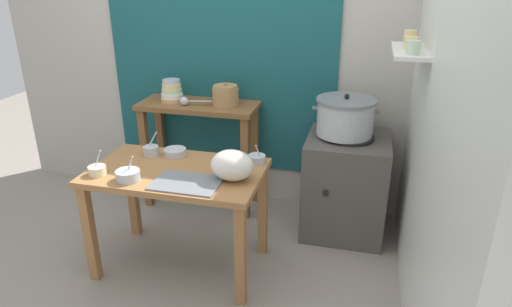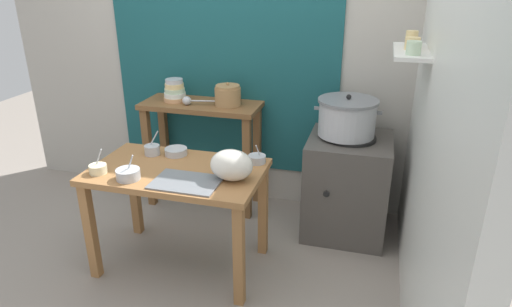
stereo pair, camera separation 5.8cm
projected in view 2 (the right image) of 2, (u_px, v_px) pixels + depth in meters
ground_plane at (199, 262)px, 3.14m from camera, size 9.00×9.00×0.00m
wall_back at (253, 49)px, 3.60m from camera, size 4.40×0.12×2.60m
wall_right at (437, 86)px, 2.48m from camera, size 0.30×3.20×2.60m
prep_table at (178, 184)px, 2.90m from camera, size 1.10×0.66×0.72m
back_shelf_table at (202, 129)px, 3.69m from camera, size 0.96×0.40×0.90m
stove_block at (347, 185)px, 3.39m from camera, size 0.60×0.61×0.78m
steamer_pot at (347, 117)px, 3.21m from camera, size 0.48×0.43×0.30m
clay_pot at (228, 95)px, 3.52m from camera, size 0.21×0.21×0.19m
bowl_stack_enamel at (175, 91)px, 3.63m from camera, size 0.19×0.19×0.18m
ladle at (188, 101)px, 3.54m from camera, size 0.26×0.09×0.07m
serving_tray at (186, 182)px, 2.67m from camera, size 0.40×0.28×0.01m
plastic_bag at (232, 165)px, 2.68m from camera, size 0.26×0.20×0.19m
prep_bowl_0 at (128, 174)px, 2.71m from camera, size 0.15×0.15×0.16m
prep_bowl_1 at (176, 151)px, 3.07m from camera, size 0.15×0.15×0.05m
prep_bowl_2 at (98, 168)px, 2.79m from camera, size 0.11×0.11×0.16m
prep_bowl_3 at (152, 149)px, 3.06m from camera, size 0.11×0.10×0.17m
prep_bowl_4 at (257, 159)px, 2.94m from camera, size 0.12×0.12×0.14m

